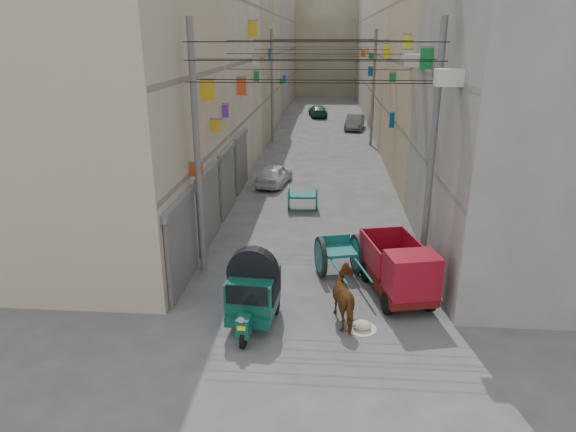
# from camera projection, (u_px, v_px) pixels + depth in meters

# --- Properties ---
(ground) EXTENTS (140.00, 140.00, 0.00)m
(ground) POSITION_uv_depth(u_px,v_px,m) (301.00, 390.00, 11.40)
(ground) COLOR #474749
(ground) RESTS_ON ground
(building_row_left) EXTENTS (8.00, 62.00, 14.00)m
(building_row_left) POSITION_uv_depth(u_px,v_px,m) (226.00, 50.00, 41.99)
(building_row_left) COLOR tan
(building_row_left) RESTS_ON ground
(building_row_right) EXTENTS (8.00, 62.00, 14.00)m
(building_row_right) POSITION_uv_depth(u_px,v_px,m) (425.00, 50.00, 40.83)
(building_row_right) COLOR gray
(building_row_right) RESTS_ON ground
(end_cap_building) EXTENTS (22.00, 10.00, 13.00)m
(end_cap_building) POSITION_uv_depth(u_px,v_px,m) (326.00, 45.00, 71.41)
(end_cap_building) COLOR #B1A78B
(end_cap_building) RESTS_ON ground
(shutters_left) EXTENTS (0.18, 14.40, 2.88)m
(shutters_left) POSITION_uv_depth(u_px,v_px,m) (219.00, 191.00, 20.96)
(shutters_left) COLOR #545459
(shutters_left) RESTS_ON ground
(signboards) EXTENTS (8.22, 40.52, 5.67)m
(signboards) POSITION_uv_depth(u_px,v_px,m) (321.00, 108.00, 30.67)
(signboards) COLOR #167E34
(signboards) RESTS_ON ground
(ac_units) EXTENTS (0.70, 6.55, 3.35)m
(ac_units) POSITION_uv_depth(u_px,v_px,m) (433.00, 37.00, 15.91)
(ac_units) COLOR beige
(ac_units) RESTS_ON ground
(utility_poles) EXTENTS (7.40, 22.20, 8.00)m
(utility_poles) POSITION_uv_depth(u_px,v_px,m) (319.00, 109.00, 26.09)
(utility_poles) COLOR slate
(utility_poles) RESTS_ON ground
(overhead_cables) EXTENTS (7.40, 22.52, 1.12)m
(overhead_cables) POSITION_uv_depth(u_px,v_px,m) (320.00, 53.00, 22.73)
(overhead_cables) COLOR black
(overhead_cables) RESTS_ON ground
(auto_rickshaw) EXTENTS (1.49, 2.43, 1.68)m
(auto_rickshaw) POSITION_uv_depth(u_px,v_px,m) (253.00, 290.00, 13.79)
(auto_rickshaw) COLOR black
(auto_rickshaw) RESTS_ON ground
(tonga_cart) EXTENTS (1.78, 3.10, 1.32)m
(tonga_cart) POSITION_uv_depth(u_px,v_px,m) (339.00, 255.00, 16.80)
(tonga_cart) COLOR black
(tonga_cart) RESTS_ON ground
(mini_truck) EXTENTS (2.10, 3.44, 1.80)m
(mini_truck) POSITION_uv_depth(u_px,v_px,m) (401.00, 274.00, 15.01)
(mini_truck) COLOR black
(mini_truck) RESTS_ON ground
(second_cart) EXTENTS (1.37, 1.23, 1.17)m
(second_cart) POSITION_uv_depth(u_px,v_px,m) (303.00, 196.00, 23.19)
(second_cart) COLOR #155F5C
(second_cart) RESTS_ON ground
(feed_sack) EXTENTS (0.50, 0.40, 0.25)m
(feed_sack) POSITION_uv_depth(u_px,v_px,m) (362.00, 325.00, 13.75)
(feed_sack) COLOR beige
(feed_sack) RESTS_ON ground
(horse) EXTENTS (1.22, 1.88, 1.46)m
(horse) POSITION_uv_depth(u_px,v_px,m) (348.00, 298.00, 13.90)
(horse) COLOR maroon
(horse) RESTS_ON ground
(distant_car_white) EXTENTS (1.92, 3.52, 1.13)m
(distant_car_white) POSITION_uv_depth(u_px,v_px,m) (274.00, 174.00, 27.14)
(distant_car_white) COLOR silver
(distant_car_white) RESTS_ON ground
(distant_car_grey) EXTENTS (1.91, 4.00, 1.27)m
(distant_car_grey) POSITION_uv_depth(u_px,v_px,m) (355.00, 122.00, 43.67)
(distant_car_grey) COLOR #565B5A
(distant_car_grey) RESTS_ON ground
(distant_car_green) EXTENTS (2.11, 4.08, 1.13)m
(distant_car_green) POSITION_uv_depth(u_px,v_px,m) (318.00, 111.00, 50.70)
(distant_car_green) COLOR #1A4E3C
(distant_car_green) RESTS_ON ground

